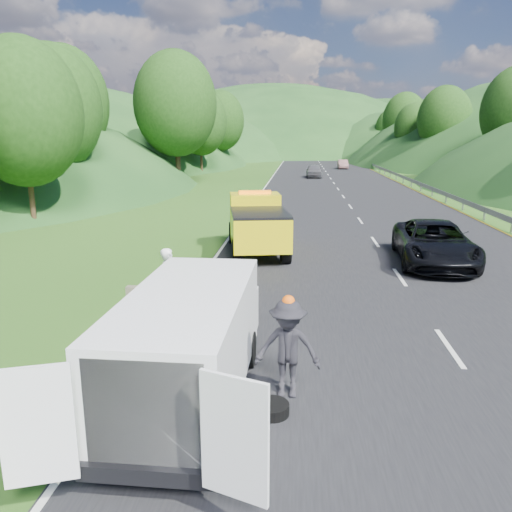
# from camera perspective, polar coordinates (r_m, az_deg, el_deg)

# --- Properties ---
(ground) EXTENTS (320.00, 320.00, 0.00)m
(ground) POSITION_cam_1_polar(r_m,az_deg,el_deg) (13.97, 6.96, -6.68)
(ground) COLOR #38661E
(ground) RESTS_ON ground
(road_surface) EXTENTS (14.00, 200.00, 0.02)m
(road_surface) POSITION_cam_1_polar(r_m,az_deg,el_deg) (53.44, 8.89, 8.22)
(road_surface) COLOR black
(road_surface) RESTS_ON ground
(guardrail) EXTENTS (0.06, 140.00, 1.52)m
(guardrail) POSITION_cam_1_polar(r_m,az_deg,el_deg) (66.67, 14.55, 8.97)
(guardrail) COLOR gray
(guardrail) RESTS_ON ground
(tree_line_left) EXTENTS (14.00, 140.00, 14.00)m
(tree_line_left) POSITION_cam_1_polar(r_m,az_deg,el_deg) (75.56, -9.26, 9.71)
(tree_line_left) COLOR #275017
(tree_line_left) RESTS_ON ground
(tree_line_right) EXTENTS (14.00, 140.00, 14.00)m
(tree_line_right) POSITION_cam_1_polar(r_m,az_deg,el_deg) (76.95, 23.12, 8.88)
(tree_line_right) COLOR #275017
(tree_line_right) RESTS_ON ground
(hills_backdrop) EXTENTS (201.00, 288.60, 44.00)m
(hills_backdrop) POSITION_cam_1_polar(r_m,az_deg,el_deg) (148.06, 7.91, 11.54)
(hills_backdrop) COLOR #2D5B23
(hills_backdrop) RESTS_ON ground
(tow_truck) EXTENTS (3.08, 6.10, 2.51)m
(tow_truck) POSITION_cam_1_polar(r_m,az_deg,el_deg) (20.96, 0.10, 3.70)
(tow_truck) COLOR black
(tow_truck) RESTS_ON ground
(white_van) EXTENTS (3.35, 6.13, 2.17)m
(white_van) POSITION_cam_1_polar(r_m,az_deg,el_deg) (9.22, -7.50, -9.42)
(white_van) COLOR black
(white_van) RESTS_ON ground
(woman) EXTENTS (0.61, 0.75, 1.82)m
(woman) POSITION_cam_1_polar(r_m,az_deg,el_deg) (14.25, -9.73, -6.37)
(woman) COLOR white
(woman) RESTS_ON ground
(child) EXTENTS (0.50, 0.42, 0.92)m
(child) POSITION_cam_1_polar(r_m,az_deg,el_deg) (12.97, -5.93, -8.28)
(child) COLOR tan
(child) RESTS_ON ground
(worker) EXTENTS (1.26, 0.77, 1.90)m
(worker) POSITION_cam_1_polar(r_m,az_deg,el_deg) (9.85, 3.55, -15.66)
(worker) COLOR black
(worker) RESTS_ON ground
(suitcase) EXTENTS (0.40, 0.22, 0.65)m
(suitcase) POSITION_cam_1_polar(r_m,az_deg,el_deg) (14.72, -13.78, -4.59)
(suitcase) COLOR #625B49
(suitcase) RESTS_ON ground
(spare_tire) EXTENTS (0.63, 0.63, 0.20)m
(spare_tire) POSITION_cam_1_polar(r_m,az_deg,el_deg) (9.27, 1.78, -17.68)
(spare_tire) COLOR black
(spare_tire) RESTS_ON ground
(passing_suv) EXTENTS (3.13, 6.01, 1.62)m
(passing_suv) POSITION_cam_1_polar(r_m,az_deg,el_deg) (20.47, 19.53, -0.83)
(passing_suv) COLOR black
(passing_suv) RESTS_ON ground
(dist_car_a) EXTENTS (1.83, 4.55, 1.55)m
(dist_car_a) POSITION_cam_1_polar(r_m,az_deg,el_deg) (60.65, 6.64, 8.89)
(dist_car_a) COLOR #49494E
(dist_car_a) RESTS_ON ground
(dist_car_b) EXTENTS (1.42, 4.09, 1.35)m
(dist_car_b) POSITION_cam_1_polar(r_m,az_deg,el_deg) (77.62, 9.87, 9.78)
(dist_car_b) COLOR #785150
(dist_car_b) RESTS_ON ground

